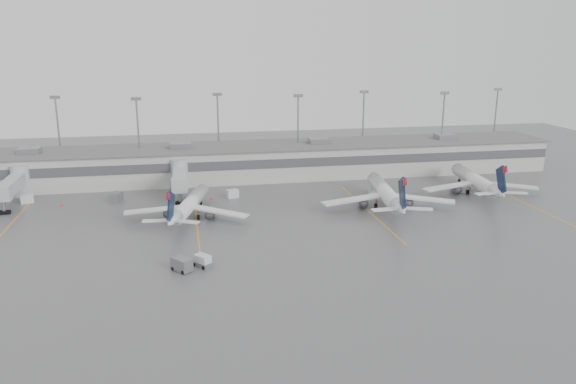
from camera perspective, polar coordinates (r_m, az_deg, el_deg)
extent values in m
plane|color=#535355|center=(89.89, 2.52, -7.08)|extent=(260.00, 260.00, 0.00)
cube|color=#AEAEA9|center=(143.39, -2.75, 3.13)|extent=(150.00, 16.00, 8.00)
cube|color=#47474C|center=(135.39, -2.28, 2.84)|extent=(150.00, 0.15, 2.20)
cube|color=#606060|center=(142.59, -2.77, 4.73)|extent=(152.00, 17.00, 0.30)
cube|color=slate|center=(145.59, -24.79, 3.85)|extent=(5.00, 4.00, 1.30)
cube|color=slate|center=(157.24, 15.66, 5.45)|extent=(5.00, 4.00, 1.30)
cylinder|color=gray|center=(153.40, -22.21, 5.10)|extent=(0.44, 0.44, 20.00)
cube|color=slate|center=(152.12, -22.60, 8.88)|extent=(2.40, 0.50, 0.80)
cylinder|color=gray|center=(143.30, -14.91, 5.07)|extent=(0.44, 0.44, 20.00)
cube|color=slate|center=(141.93, -15.19, 9.12)|extent=(2.40, 0.50, 0.80)
cylinder|color=gray|center=(150.59, -7.08, 5.95)|extent=(0.44, 0.44, 20.00)
cube|color=slate|center=(149.28, -7.21, 9.81)|extent=(2.40, 0.50, 0.80)
cylinder|color=gray|center=(145.88, 1.02, 5.76)|extent=(0.44, 0.44, 20.00)
cube|color=slate|center=(144.53, 1.04, 9.75)|extent=(2.40, 0.50, 0.80)
cylinder|color=gray|center=(158.18, 7.62, 6.38)|extent=(0.44, 0.44, 20.00)
cube|color=slate|center=(156.94, 7.75, 10.06)|extent=(2.40, 0.50, 0.80)
cylinder|color=gray|center=(158.82, 15.38, 6.00)|extent=(0.44, 0.44, 20.00)
cube|color=slate|center=(157.59, 15.64, 9.66)|extent=(2.40, 0.50, 0.80)
cylinder|color=gray|center=(174.83, 20.25, 6.42)|extent=(0.44, 0.44, 20.00)
cube|color=slate|center=(173.71, 20.56, 9.74)|extent=(2.40, 0.50, 0.80)
cylinder|color=#A1A4A7|center=(139.18, -25.50, 1.05)|extent=(4.00, 4.00, 7.00)
cube|color=#A1A4A7|center=(132.91, -26.21, 0.70)|extent=(2.80, 13.00, 2.60)
cube|color=#A1A4A7|center=(125.92, -27.07, -0.14)|extent=(3.40, 2.40, 3.00)
cylinder|color=gray|center=(126.64, -26.91, -1.41)|extent=(0.70, 0.70, 2.80)
cube|color=black|center=(126.92, -26.86, -1.86)|extent=(2.20, 1.20, 0.70)
cylinder|color=#A1A4A7|center=(134.40, -10.95, 1.82)|extent=(4.00, 4.00, 7.00)
cube|color=#A1A4A7|center=(127.89, -10.96, 1.50)|extent=(2.80, 13.00, 2.60)
cube|color=#A1A4A7|center=(120.61, -10.95, 0.67)|extent=(3.40, 2.40, 3.00)
cylinder|color=gray|center=(121.37, -10.88, -0.66)|extent=(0.70, 0.70, 2.80)
cube|color=black|center=(121.66, -10.86, -1.13)|extent=(2.20, 1.20, 0.70)
cube|color=#EBA80D|center=(115.17, -26.97, -3.70)|extent=(0.25, 40.00, 0.01)
cube|color=#EBA80D|center=(110.30, -9.27, -2.96)|extent=(0.25, 40.00, 0.01)
cube|color=#EBA80D|center=(116.26, 8.24, -1.96)|extent=(0.25, 40.00, 0.01)
cube|color=#EBA80D|center=(131.60, 22.82, -0.98)|extent=(0.25, 40.00, 0.01)
cylinder|color=silver|center=(112.72, -9.88, -1.14)|extent=(8.20, 19.98, 2.73)
cone|color=silver|center=(123.22, -8.52, 0.34)|extent=(3.33, 3.21, 2.73)
cone|color=silver|center=(101.53, -11.65, -2.87)|extent=(3.89, 5.13, 2.73)
cube|color=silver|center=(112.44, -13.33, -1.76)|extent=(11.90, 2.74, 0.32)
cube|color=silver|center=(109.06, -6.97, -1.99)|extent=(11.11, 8.60, 0.32)
cube|color=black|center=(100.34, -11.81, -1.52)|extent=(1.69, 5.00, 5.95)
cube|color=maroon|center=(98.61, -12.08, -0.40)|extent=(0.78, 1.84, 1.73)
cylinder|color=black|center=(120.96, -8.82, -1.10)|extent=(0.53, 0.88, 0.82)
cylinder|color=black|center=(112.21, -11.01, -2.46)|extent=(0.67, 1.08, 1.00)
cylinder|color=black|center=(111.21, -9.12, -2.54)|extent=(0.67, 1.08, 1.00)
cylinder|color=silver|center=(119.98, 9.78, 0.04)|extent=(6.05, 22.78, 3.08)
cone|color=silver|center=(132.01, 8.58, 1.50)|extent=(3.43, 3.26, 3.08)
cone|color=silver|center=(107.13, 11.37, -1.67)|extent=(3.73, 5.49, 3.08)
cube|color=silver|center=(116.09, 6.61, -0.77)|extent=(13.60, 5.02, 0.36)
cube|color=silver|center=(119.32, 13.42, -0.65)|extent=(13.18, 8.18, 0.36)
cube|color=black|center=(105.83, 11.52, -0.21)|extent=(1.07, 5.77, 6.71)
cube|color=maroon|center=(103.92, 11.77, 1.01)|extent=(0.58, 2.10, 1.95)
cylinder|color=black|center=(129.35, 8.84, 0.00)|extent=(0.48, 0.96, 0.92)
cylinder|color=black|center=(118.28, 8.92, -1.41)|extent=(0.61, 1.18, 1.13)
cylinder|color=black|center=(119.24, 10.94, -1.37)|extent=(0.61, 1.18, 1.13)
cylinder|color=silver|center=(135.89, 18.38, 1.21)|extent=(5.41, 21.73, 2.94)
cone|color=silver|center=(146.86, 16.62, 2.37)|extent=(3.23, 3.06, 2.94)
cone|color=silver|center=(124.26, 20.63, -0.08)|extent=(3.48, 5.20, 2.94)
cube|color=silver|center=(131.13, 16.03, 0.55)|extent=(12.98, 5.00, 0.34)
cube|color=silver|center=(136.42, 21.45, 0.64)|extent=(12.63, 7.62, 0.34)
cube|color=black|center=(123.16, 20.84, 1.13)|extent=(0.93, 5.51, 6.40)
cube|color=maroon|center=(121.48, 21.20, 2.15)|extent=(0.52, 2.00, 1.86)
cylinder|color=black|center=(144.40, 17.00, 1.11)|extent=(0.44, 0.91, 0.88)
cylinder|color=black|center=(133.94, 17.79, 0.00)|extent=(0.56, 1.12, 1.08)
cylinder|color=black|center=(135.52, 19.41, 0.04)|extent=(0.56, 1.12, 1.08)
cube|color=silver|center=(88.70, -8.66, -6.91)|extent=(2.82, 2.93, 1.88)
cube|color=slate|center=(88.92, -8.65, -7.25)|extent=(3.26, 3.38, 0.73)
cylinder|color=black|center=(89.16, -9.50, -7.28)|extent=(0.56, 0.59, 0.59)
cylinder|color=black|center=(90.18, -8.71, -6.98)|extent=(0.56, 0.59, 0.59)
cylinder|color=black|center=(87.71, -8.58, -7.63)|extent=(0.56, 0.59, 0.59)
cylinder|color=black|center=(88.75, -7.78, -7.31)|extent=(0.56, 0.59, 0.59)
cube|color=slate|center=(87.52, -10.74, -7.22)|extent=(3.48, 3.63, 1.95)
cylinder|color=black|center=(88.16, -11.61, -7.64)|extent=(0.61, 0.65, 0.64)
cylinder|color=black|center=(87.48, -9.82, -7.73)|extent=(0.61, 0.65, 0.64)
cube|color=silver|center=(133.34, -25.01, -0.62)|extent=(2.99, 2.43, 1.83)
cube|color=silver|center=(125.41, -5.67, -0.17)|extent=(2.95, 2.39, 1.81)
cube|color=silver|center=(129.08, 8.74, 0.13)|extent=(2.45, 1.82, 1.59)
cube|color=slate|center=(127.40, -17.05, -0.50)|extent=(2.83, 3.59, 1.96)
cone|color=red|center=(127.76, -21.97, -1.21)|extent=(0.42, 0.42, 0.67)
cone|color=red|center=(124.51, -7.77, -0.62)|extent=(0.42, 0.42, 0.66)
cone|color=red|center=(122.92, 9.02, -0.87)|extent=(0.44, 0.44, 0.70)
cone|color=red|center=(138.91, 18.01, 0.44)|extent=(0.44, 0.44, 0.69)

